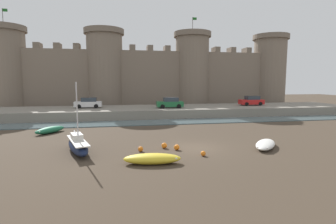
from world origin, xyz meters
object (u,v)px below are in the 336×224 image
object	(u,v)px
rowboat_midflat_left	(265,144)
rowboat_foreground_left	(50,130)
sailboat_midflat_centre	(78,145)
mooring_buoy_near_shore	(141,149)
mooring_buoy_off_centre	(203,154)
car_quay_centre_east	(252,101)
mooring_buoy_near_channel	(164,146)
car_quay_west	(170,103)
car_quay_centre_west	(88,103)
mooring_buoy_mid_mud	(177,147)
rowboat_foreground_centre	(152,158)

from	to	relation	value
rowboat_midflat_left	rowboat_foreground_left	bearing A→B (deg)	152.71
sailboat_midflat_centre	mooring_buoy_near_shore	world-z (taller)	sailboat_midflat_centre
mooring_buoy_off_centre	car_quay_centre_east	world-z (taller)	car_quay_centre_east
mooring_buoy_near_shore	mooring_buoy_near_channel	world-z (taller)	mooring_buoy_near_channel
car_quay_west	car_quay_centre_west	bearing A→B (deg)	169.87
sailboat_midflat_centre	car_quay_centre_west	bearing A→B (deg)	94.05
sailboat_midflat_centre	mooring_buoy_mid_mud	xyz separation A→B (m)	(7.70, -0.73, -0.35)
car_quay_centre_west	rowboat_foreground_centre	bearing A→B (deg)	-74.92
car_quay_centre_west	mooring_buoy_near_shore	bearing A→B (deg)	-74.10
rowboat_foreground_centre	mooring_buoy_near_channel	xyz separation A→B (m)	(1.47, 3.87, -0.13)
rowboat_foreground_left	mooring_buoy_near_shore	world-z (taller)	rowboat_foreground_left
rowboat_midflat_left	sailboat_midflat_centre	distance (m)	15.16
mooring_buoy_mid_mud	mooring_buoy_near_channel	bearing A→B (deg)	141.15
sailboat_midflat_centre	mooring_buoy_off_centre	distance (m)	9.66
mooring_buoy_near_shore	car_quay_centre_west	size ratio (longest dim) A/B	0.10
mooring_buoy_mid_mud	car_quay_centre_west	size ratio (longest dim) A/B	0.11
rowboat_foreground_left	rowboat_foreground_centre	world-z (taller)	rowboat_foreground_centre
car_quay_centre_west	mooring_buoy_near_channel	bearing A→B (deg)	-68.88
sailboat_midflat_centre	rowboat_foreground_centre	world-z (taller)	sailboat_midflat_centre
sailboat_midflat_centre	mooring_buoy_near_shore	xyz separation A→B (m)	(4.80, -0.66, -0.38)
mooring_buoy_near_shore	mooring_buoy_near_channel	xyz separation A→B (m)	(2.00, 0.66, 0.03)
car_quay_centre_east	car_quay_west	size ratio (longest dim) A/B	1.00
rowboat_foreground_centre	car_quay_centre_west	world-z (taller)	car_quay_centre_west
mooring_buoy_off_centre	mooring_buoy_near_shore	bearing A→B (deg)	154.97
rowboat_midflat_left	mooring_buoy_mid_mud	distance (m)	7.43
sailboat_midflat_centre	mooring_buoy_mid_mud	world-z (taller)	sailboat_midflat_centre
rowboat_foreground_left	sailboat_midflat_centre	world-z (taller)	sailboat_midflat_centre
rowboat_foreground_left	car_quay_centre_west	world-z (taller)	car_quay_centre_west
mooring_buoy_mid_mud	car_quay_west	xyz separation A→B (m)	(3.34, 20.04, 1.92)
rowboat_foreground_left	mooring_buoy_near_channel	world-z (taller)	rowboat_foreground_left
mooring_buoy_mid_mud	mooring_buoy_near_shore	distance (m)	2.90
car_quay_centre_east	car_quay_centre_west	world-z (taller)	same
sailboat_midflat_centre	car_quay_centre_east	distance (m)	33.29
rowboat_foreground_centre	mooring_buoy_near_channel	world-z (taller)	rowboat_foreground_centre
mooring_buoy_mid_mud	mooring_buoy_near_shore	size ratio (longest dim) A/B	1.12
rowboat_foreground_centre	sailboat_midflat_centre	bearing A→B (deg)	143.91
mooring_buoy_off_centre	mooring_buoy_near_channel	xyz separation A→B (m)	(-2.45, 2.74, 0.04)
mooring_buoy_mid_mud	mooring_buoy_near_shore	bearing A→B (deg)	178.68
rowboat_foreground_left	mooring_buoy_off_centre	size ratio (longest dim) A/B	9.43
mooring_buoy_mid_mud	sailboat_midflat_centre	bearing A→B (deg)	174.58
mooring_buoy_mid_mud	car_quay_west	size ratio (longest dim) A/B	0.11
rowboat_foreground_left	rowboat_foreground_centre	size ratio (longest dim) A/B	0.90
sailboat_midflat_centre	mooring_buoy_near_channel	world-z (taller)	sailboat_midflat_centre
mooring_buoy_near_channel	car_quay_centre_east	bearing A→B (deg)	47.96
mooring_buoy_near_shore	car_quay_west	size ratio (longest dim) A/B	0.10
mooring_buoy_mid_mud	car_quay_centre_east	world-z (taller)	car_quay_centre_east
mooring_buoy_near_channel	mooring_buoy_mid_mud	bearing A→B (deg)	-38.85
rowboat_midflat_left	mooring_buoy_near_shore	xyz separation A→B (m)	(-10.30, 0.71, -0.10)
rowboat_midflat_left	rowboat_foreground_centre	size ratio (longest dim) A/B	0.99
mooring_buoy_near_shore	rowboat_foreground_centre	bearing A→B (deg)	-80.71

